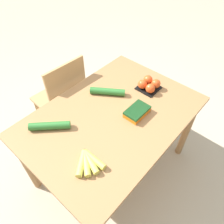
# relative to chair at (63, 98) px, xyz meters

# --- Properties ---
(ground_plane) EXTENTS (12.00, 12.00, 0.00)m
(ground_plane) POSITION_rel_chair_xyz_m (-0.04, -0.66, -0.47)
(ground_plane) COLOR #B7A88E
(dining_table) EXTENTS (1.28, 0.89, 0.75)m
(dining_table) POSITION_rel_chair_xyz_m (-0.04, -0.66, 0.17)
(dining_table) COLOR #9E7044
(dining_table) RESTS_ON ground_plane
(chair) EXTENTS (0.44, 0.42, 0.91)m
(chair) POSITION_rel_chair_xyz_m (0.00, 0.00, 0.00)
(chair) COLOR tan
(chair) RESTS_ON ground_plane
(banana_bunch) EXTENTS (0.17, 0.18, 0.04)m
(banana_bunch) POSITION_rel_chair_xyz_m (-0.42, -0.81, 0.29)
(banana_bunch) COLOR brown
(banana_bunch) RESTS_ON dining_table
(tomato_pack) EXTENTS (0.16, 0.16, 0.08)m
(tomato_pack) POSITION_rel_chair_xyz_m (0.37, -0.68, 0.31)
(tomato_pack) COLOR black
(tomato_pack) RESTS_ON dining_table
(carrot_bag) EXTENTS (0.18, 0.12, 0.05)m
(carrot_bag) POSITION_rel_chair_xyz_m (0.09, -0.78, 0.30)
(carrot_bag) COLOR orange
(carrot_bag) RESTS_ON dining_table
(cucumber_near) EXTENTS (0.20, 0.25, 0.05)m
(cucumber_near) POSITION_rel_chair_xyz_m (0.11, -0.48, 0.30)
(cucumber_near) COLOR #2D702D
(cucumber_near) RESTS_ON dining_table
(cucumber_far) EXTENTS (0.23, 0.23, 0.05)m
(cucumber_far) POSITION_rel_chair_xyz_m (-0.40, -0.43, 0.30)
(cucumber_far) COLOR #2D702D
(cucumber_far) RESTS_ON dining_table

